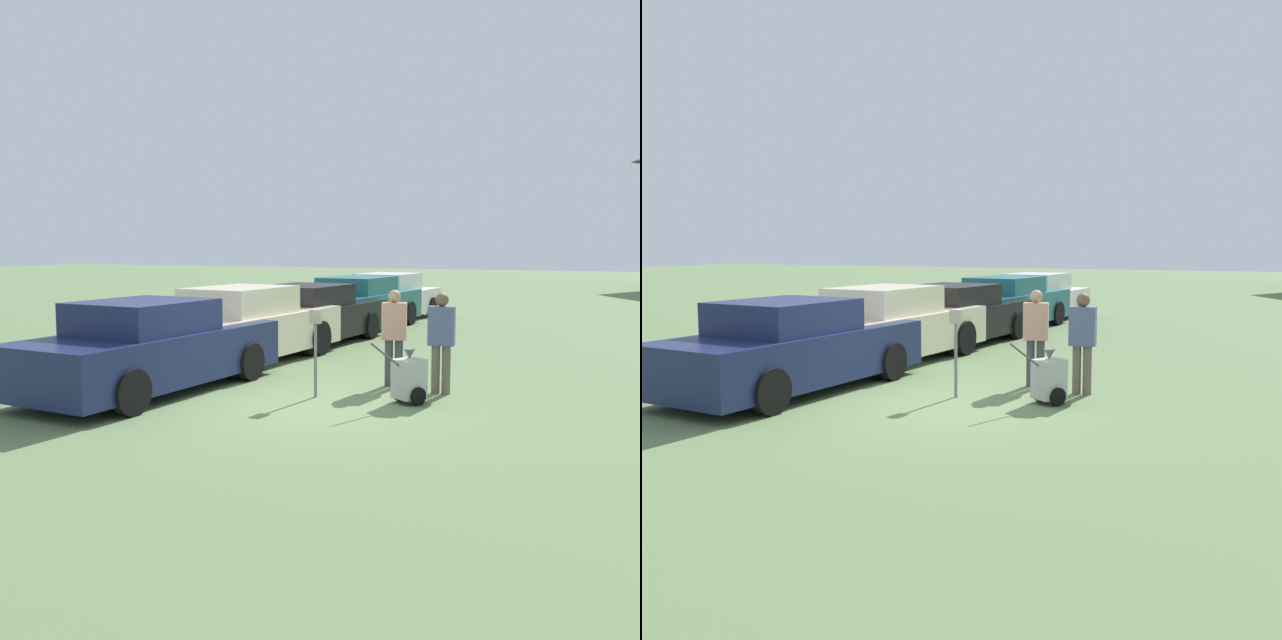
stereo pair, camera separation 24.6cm
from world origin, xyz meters
The scene contains 10 objects.
ground_plane centered at (0.00, 0.00, 0.00)m, with size 120.00×120.00×0.00m, color #607A4C.
parked_car_navy centered at (-2.66, -0.13, 0.71)m, with size 2.32×4.98×1.52m.
parked_car_cream centered at (-2.66, 2.97, 0.73)m, with size 2.19×5.25×1.57m.
parked_car_black centered at (-2.66, 6.01, 0.68)m, with size 2.34×5.24×1.46m.
parked_car_teal centered at (-2.66, 9.52, 0.71)m, with size 2.27×5.20×1.50m.
parked_car_white centered at (-2.66, 12.20, 0.69)m, with size 2.22×4.91×1.50m.
parking_meter centered at (0.03, 0.55, 0.97)m, with size 0.18×0.09×1.40m.
person_worker centered at (0.88, 1.92, 0.94)m, with size 0.46×0.32×1.66m.
person_supervisor centered at (1.78, 1.62, 0.93)m, with size 0.44×0.26×1.65m.
equipment_cart centered at (1.52, 0.73, 0.39)m, with size 0.67×0.95×1.00m.
Camera 1 is at (4.67, -9.59, 2.42)m, focal length 40.00 mm.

